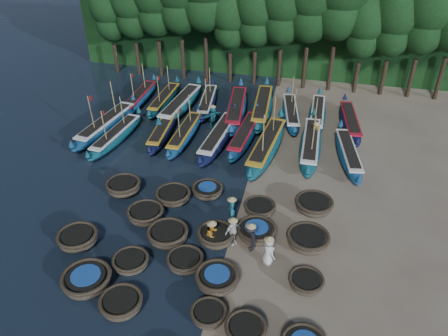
% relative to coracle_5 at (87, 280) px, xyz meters
% --- Properties ---
extents(ground, '(120.00, 120.00, 0.00)m').
position_rel_coracle_5_xyz_m(ground, '(5.94, 6.11, -0.45)').
color(ground, gray).
rests_on(ground, ground).
extents(foliage_wall, '(40.00, 3.00, 10.00)m').
position_rel_coracle_5_xyz_m(foliage_wall, '(5.94, 29.61, 4.55)').
color(foliage_wall, black).
rests_on(foliage_wall, ground).
extents(coracle_5, '(2.38, 2.38, 0.77)m').
position_rel_coracle_5_xyz_m(coracle_5, '(0.00, 0.00, 0.00)').
color(coracle_5, brown).
rests_on(coracle_5, ground).
extents(coracle_6, '(2.43, 2.43, 0.69)m').
position_rel_coracle_5_xyz_m(coracle_6, '(2.12, -0.88, -0.05)').
color(coracle_6, brown).
rests_on(coracle_6, ground).
extents(coracle_7, '(1.98, 1.98, 0.63)m').
position_rel_coracle_5_xyz_m(coracle_7, '(6.06, -0.58, -0.09)').
color(coracle_7, brown).
rests_on(coracle_7, ground).
extents(coracle_8, '(2.18, 2.18, 0.72)m').
position_rel_coracle_5_xyz_m(coracle_8, '(7.78, -1.05, -0.03)').
color(coracle_8, brown).
rests_on(coracle_8, ground).
extents(coracle_10, '(2.15, 2.15, 0.78)m').
position_rel_coracle_5_xyz_m(coracle_10, '(-1.81, 2.52, -0.00)').
color(coracle_10, brown).
rests_on(coracle_10, ground).
extents(coracle_11, '(1.88, 1.88, 0.65)m').
position_rel_coracle_5_xyz_m(coracle_11, '(1.53, 1.61, -0.08)').
color(coracle_11, brown).
rests_on(coracle_11, ground).
extents(coracle_12, '(1.92, 1.92, 0.66)m').
position_rel_coracle_5_xyz_m(coracle_12, '(4.15, 2.24, -0.07)').
color(coracle_12, brown).
rests_on(coracle_12, ground).
extents(coracle_13, '(2.52, 2.52, 0.85)m').
position_rel_coracle_5_xyz_m(coracle_13, '(5.99, 1.35, 0.04)').
color(coracle_13, brown).
rests_on(coracle_13, ground).
extents(coracle_14, '(1.71, 1.71, 0.65)m').
position_rel_coracle_5_xyz_m(coracle_14, '(10.09, 2.15, -0.07)').
color(coracle_14, brown).
rests_on(coracle_14, ground).
extents(coracle_15, '(2.47, 2.47, 0.75)m').
position_rel_coracle_5_xyz_m(coracle_15, '(0.94, 5.19, -0.02)').
color(coracle_15, brown).
rests_on(coracle_15, ground).
extents(coracle_16, '(2.22, 2.22, 0.78)m').
position_rel_coracle_5_xyz_m(coracle_16, '(2.72, 3.82, 0.00)').
color(coracle_16, brown).
rests_on(coracle_16, ground).
extents(coracle_17, '(2.03, 2.03, 0.81)m').
position_rel_coracle_5_xyz_m(coracle_17, '(5.25, 4.25, 0.02)').
color(coracle_17, brown).
rests_on(coracle_17, ground).
extents(coracle_18, '(2.18, 2.18, 0.78)m').
position_rel_coracle_5_xyz_m(coracle_18, '(7.28, 5.06, 0.00)').
color(coracle_18, brown).
rests_on(coracle_18, ground).
extents(coracle_19, '(2.38, 2.38, 0.82)m').
position_rel_coracle_5_xyz_m(coracle_19, '(10.00, 5.00, 0.02)').
color(coracle_19, brown).
rests_on(coracle_19, ground).
extents(coracle_20, '(2.15, 2.15, 0.83)m').
position_rel_coracle_5_xyz_m(coracle_20, '(-1.31, 7.32, 0.03)').
color(coracle_20, brown).
rests_on(coracle_20, ground).
extents(coracle_21, '(2.33, 2.33, 0.73)m').
position_rel_coracle_5_xyz_m(coracle_21, '(1.93, 7.16, -0.03)').
color(coracle_21, brown).
rests_on(coracle_21, ground).
extents(coracle_22, '(1.92, 1.92, 0.69)m').
position_rel_coracle_5_xyz_m(coracle_22, '(3.79, 8.15, -0.05)').
color(coracle_22, brown).
rests_on(coracle_22, ground).
extents(coracle_23, '(1.99, 1.99, 0.65)m').
position_rel_coracle_5_xyz_m(coracle_23, '(7.14, 7.18, -0.08)').
color(coracle_23, brown).
rests_on(coracle_23, ground).
extents(coracle_24, '(2.39, 2.39, 0.76)m').
position_rel_coracle_5_xyz_m(coracle_24, '(10.18, 8.08, -0.02)').
color(coracle_24, brown).
rests_on(coracle_24, ground).
extents(long_boat_0, '(2.70, 8.48, 3.64)m').
position_rel_coracle_5_xyz_m(long_boat_0, '(-5.75, 14.40, 0.13)').
color(long_boat_0, navy).
rests_on(long_boat_0, ground).
extents(long_boat_1, '(2.14, 7.41, 3.17)m').
position_rel_coracle_5_xyz_m(long_boat_1, '(-4.37, 13.10, 0.06)').
color(long_boat_1, navy).
rests_on(long_boat_1, ground).
extents(long_boat_2, '(1.69, 7.26, 1.28)m').
position_rel_coracle_5_xyz_m(long_boat_2, '(-1.28, 14.65, 0.04)').
color(long_boat_2, '#0E1433').
rests_on(long_boat_2, ground).
extents(long_boat_3, '(1.50, 7.48, 3.18)m').
position_rel_coracle_5_xyz_m(long_boat_3, '(0.46, 14.49, 0.06)').
color(long_boat_3, navy).
rests_on(long_boat_3, ground).
extents(long_boat_4, '(2.21, 8.40, 1.48)m').
position_rel_coracle_5_xyz_m(long_boat_4, '(3.05, 14.43, 0.12)').
color(long_boat_4, '#0E1433').
rests_on(long_boat_4, ground).
extents(long_boat_5, '(2.02, 7.96, 1.41)m').
position_rel_coracle_5_xyz_m(long_boat_5, '(4.83, 15.21, 0.09)').
color(long_boat_5, navy).
rests_on(long_boat_5, ground).
extents(long_boat_6, '(2.60, 9.02, 3.86)m').
position_rel_coracle_5_xyz_m(long_boat_6, '(6.62, 13.84, 0.17)').
color(long_boat_6, navy).
rests_on(long_boat_6, ground).
extents(long_boat_7, '(1.50, 8.53, 3.62)m').
position_rel_coracle_5_xyz_m(long_boat_7, '(9.61, 14.75, 0.13)').
color(long_boat_7, navy).
rests_on(long_boat_7, ground).
extents(long_boat_8, '(2.41, 7.41, 1.32)m').
position_rel_coracle_5_xyz_m(long_boat_8, '(12.20, 14.18, 0.06)').
color(long_boat_8, navy).
rests_on(long_boat_8, ground).
extents(long_boat_9, '(1.36, 7.51, 3.19)m').
position_rel_coracle_5_xyz_m(long_boat_9, '(-5.16, 19.76, 0.06)').
color(long_boat_9, navy).
rests_on(long_boat_9, ground).
extents(long_boat_10, '(1.38, 7.38, 3.13)m').
position_rel_coracle_5_xyz_m(long_boat_10, '(-2.97, 19.84, 0.05)').
color(long_boat_10, navy).
rests_on(long_boat_10, ground).
extents(long_boat_11, '(2.37, 8.83, 1.56)m').
position_rel_coracle_5_xyz_m(long_boat_11, '(-1.24, 18.98, 0.15)').
color(long_boat_11, navy).
rests_on(long_boat_11, ground).
extents(long_boat_12, '(2.07, 7.34, 3.13)m').
position_rel_coracle_5_xyz_m(long_boat_12, '(0.75, 20.13, 0.05)').
color(long_boat_12, '#0E1433').
rests_on(long_boat_12, ground).
extents(long_boat_13, '(2.47, 9.07, 1.60)m').
position_rel_coracle_5_xyz_m(long_boat_13, '(3.43, 19.12, 0.16)').
color(long_boat_13, navy).
rests_on(long_boat_13, ground).
extents(long_boat_14, '(2.04, 9.06, 1.60)m').
position_rel_coracle_5_xyz_m(long_boat_14, '(5.42, 19.91, 0.16)').
color(long_boat_14, navy).
rests_on(long_boat_14, ground).
extents(long_boat_15, '(2.43, 7.44, 3.20)m').
position_rel_coracle_5_xyz_m(long_boat_15, '(7.81, 19.57, 0.06)').
color(long_boat_15, navy).
rests_on(long_boat_15, ground).
extents(long_boat_16, '(1.39, 7.68, 1.35)m').
position_rel_coracle_5_xyz_m(long_boat_16, '(9.89, 19.73, 0.07)').
color(long_boat_16, navy).
rests_on(long_boat_16, ground).
extents(long_boat_17, '(2.15, 7.59, 1.34)m').
position_rel_coracle_5_xyz_m(long_boat_17, '(12.41, 19.01, 0.07)').
color(long_boat_17, '#0E1433').
rests_on(long_boat_17, ground).
extents(fisherman_0, '(0.95, 0.96, 1.88)m').
position_rel_coracle_5_xyz_m(fisherman_0, '(8.13, 3.31, 0.45)').
color(fisherman_0, silver).
rests_on(fisherman_0, ground).
extents(fisherman_1, '(0.52, 0.64, 1.77)m').
position_rel_coracle_5_xyz_m(fisherman_1, '(5.71, 6.16, 0.45)').
color(fisherman_1, '#1B6375').
rests_on(fisherman_1, ground).
extents(fisherman_2, '(0.84, 0.93, 1.76)m').
position_rel_coracle_5_xyz_m(fisherman_2, '(5.10, 3.98, 0.39)').
color(fisherman_2, '#BE7519').
rests_on(fisherman_2, ground).
extents(fisherman_3, '(1.07, 1.24, 1.87)m').
position_rel_coracle_5_xyz_m(fisherman_3, '(7.12, 4.10, 0.43)').
color(fisherman_3, black).
rests_on(fisherman_3, ground).
extents(fisherman_4, '(0.94, 0.98, 1.84)m').
position_rel_coracle_5_xyz_m(fisherman_4, '(6.13, 4.37, 0.44)').
color(fisherman_4, silver).
rests_on(fisherman_4, ground).
extents(fisherman_5, '(1.50, 1.58, 1.98)m').
position_rel_coracle_5_xyz_m(fisherman_5, '(2.02, 16.87, 0.48)').
color(fisherman_5, '#1B6375').
rests_on(fisherman_5, ground).
extents(fisherman_6, '(0.74, 0.88, 1.74)m').
position_rel_coracle_5_xyz_m(fisherman_6, '(9.89, 16.21, 0.39)').
color(fisherman_6, '#BE7519').
rests_on(fisherman_6, ground).
extents(tree_0, '(3.68, 3.68, 8.68)m').
position_rel_coracle_5_xyz_m(tree_0, '(-10.06, 26.11, 5.52)').
color(tree_0, black).
rests_on(tree_0, ground).
extents(tree_1, '(4.09, 4.09, 9.65)m').
position_rel_coracle_5_xyz_m(tree_1, '(-7.76, 26.11, 6.20)').
color(tree_1, black).
rests_on(tree_1, ground).
extents(tree_5, '(3.68, 3.68, 8.68)m').
position_rel_coracle_5_xyz_m(tree_5, '(1.44, 26.11, 5.52)').
color(tree_5, black).
rests_on(tree_5, ground).
extents(tree_6, '(4.09, 4.09, 9.65)m').
position_rel_coracle_5_xyz_m(tree_6, '(3.74, 26.11, 6.20)').
color(tree_6, black).
rests_on(tree_6, ground).
extents(tree_7, '(4.51, 4.51, 10.63)m').
position_rel_coracle_5_xyz_m(tree_7, '(6.04, 26.11, 6.88)').
color(tree_7, black).
rests_on(tree_7, ground).
extents(tree_10, '(3.68, 3.68, 8.68)m').
position_rel_coracle_5_xyz_m(tree_10, '(12.94, 26.11, 5.52)').
color(tree_10, black).
rests_on(tree_10, ground).
extents(tree_11, '(4.09, 4.09, 9.65)m').
position_rel_coracle_5_xyz_m(tree_11, '(15.24, 26.11, 6.20)').
color(tree_11, black).
rests_on(tree_11, ground).
extents(tree_12, '(4.51, 4.51, 10.63)m').
position_rel_coracle_5_xyz_m(tree_12, '(17.54, 26.11, 6.88)').
color(tree_12, black).
rests_on(tree_12, ground).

